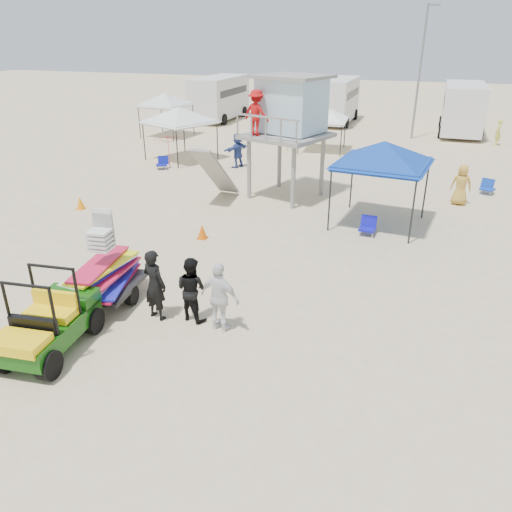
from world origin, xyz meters
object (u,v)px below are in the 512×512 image
(utility_cart, at_px, (45,317))
(man_left, at_px, (155,285))
(surf_trailer, at_px, (108,270))
(canopy_blue, at_px, (384,145))
(lifeguard_tower, at_px, (286,110))

(utility_cart, xyz_separation_m, man_left, (1.52, 2.03, 0.05))
(man_left, bearing_deg, surf_trailer, 4.66)
(surf_trailer, bearing_deg, man_left, -11.20)
(surf_trailer, height_order, canopy_blue, canopy_blue)
(utility_cart, bearing_deg, man_left, 53.21)
(utility_cart, height_order, canopy_blue, canopy_blue)
(surf_trailer, xyz_separation_m, canopy_blue, (5.82, 8.17, 1.98))
(utility_cart, bearing_deg, surf_trailer, 89.86)
(surf_trailer, relative_size, canopy_blue, 0.73)
(man_left, distance_m, canopy_blue, 9.71)
(man_left, relative_size, lifeguard_tower, 0.38)
(canopy_blue, bearing_deg, surf_trailer, -125.46)
(surf_trailer, bearing_deg, utility_cart, -90.14)
(utility_cart, relative_size, man_left, 1.41)
(utility_cart, distance_m, canopy_blue, 12.18)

